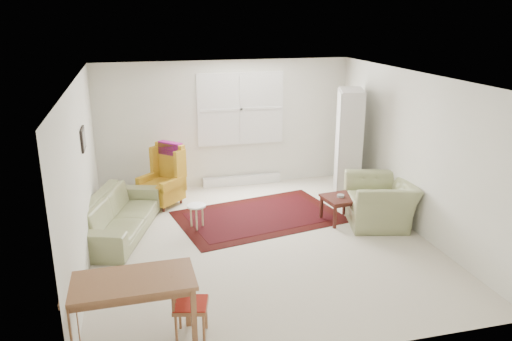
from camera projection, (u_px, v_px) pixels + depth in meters
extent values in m
cube|color=beige|center=(261.00, 241.00, 7.67)|extent=(5.00, 5.50, 0.01)
cube|color=white|center=(261.00, 77.00, 6.92)|extent=(5.00, 5.50, 0.01)
cube|color=silver|center=(226.00, 124.00, 9.84)|extent=(5.00, 0.04, 2.50)
cube|color=silver|center=(334.00, 244.00, 4.75)|extent=(5.00, 0.04, 2.50)
cube|color=silver|center=(82.00, 177.00, 6.71)|extent=(0.04, 5.50, 2.50)
cube|color=silver|center=(414.00, 152.00, 7.88)|extent=(0.04, 5.50, 2.50)
cube|color=white|center=(241.00, 109.00, 9.80)|extent=(1.72, 0.06, 1.42)
cube|color=white|center=(241.00, 109.00, 9.80)|extent=(1.60, 0.02, 1.30)
cube|color=silver|center=(242.00, 180.00, 10.18)|extent=(1.60, 0.12, 0.18)
cube|color=black|center=(83.00, 139.00, 7.06)|extent=(0.03, 0.42, 0.32)
cube|color=#A1794A|center=(84.00, 139.00, 7.06)|extent=(0.01, 0.34, 0.24)
imported|color=#878C5D|center=(118.00, 208.00, 7.82)|extent=(1.47, 2.32, 0.87)
imported|color=#878C5D|center=(380.00, 197.00, 8.22)|extent=(1.26, 1.37, 0.91)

